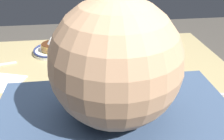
{
  "coord_description": "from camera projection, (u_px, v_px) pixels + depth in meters",
  "views": [
    {
      "loc": [
        0.05,
        0.94,
        1.28
      ],
      "look_at": [
        -0.07,
        0.04,
        0.77
      ],
      "focal_mm": 38.14,
      "sensor_mm": 36.0,
      "label": 1
    }
  ],
  "objects": [
    {
      "name": "dining_table",
      "position": [
        96.0,
        89.0,
        1.12
      ],
      "size": [
        1.28,
        0.86,
        0.74
      ],
      "color": "tan",
      "rests_on": "ground_plane"
    },
    {
      "name": "plate_near_main",
      "position": [
        121.0,
        67.0,
        1.09
      ],
      "size": [
        0.21,
        0.21,
        0.04
      ],
      "color": "white",
      "rests_on": "dining_table"
    },
    {
      "name": "plate_center_pancakes",
      "position": [
        53.0,
        49.0,
        1.25
      ],
      "size": [
        0.2,
        0.2,
        0.09
      ],
      "color": "white",
      "rests_on": "dining_table"
    },
    {
      "name": "plate_far_companion",
      "position": [
        152.0,
        103.0,
        0.86
      ],
      "size": [
        0.25,
        0.25,
        0.05
      ],
      "color": "white",
      "rests_on": "dining_table"
    },
    {
      "name": "plate_far_side",
      "position": [
        59.0,
        94.0,
        0.9
      ],
      "size": [
        0.2,
        0.2,
        0.04
      ],
      "color": "white",
      "rests_on": "dining_table"
    },
    {
      "name": "paper_napkin",
      "position": [
        3.0,
        83.0,
        1.0
      ],
      "size": [
        0.19,
        0.18,
        0.0
      ],
      "primitive_type": "cube",
      "rotation": [
        0.0,
        0.0,
        -0.32
      ],
      "color": "white",
      "rests_on": "dining_table"
    },
    {
      "name": "butter_knife",
      "position": [
        214.0,
        101.0,
        0.88
      ],
      "size": [
        0.21,
        0.04,
        0.01
      ],
      "color": "silver",
      "rests_on": "dining_table"
    }
  ]
}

